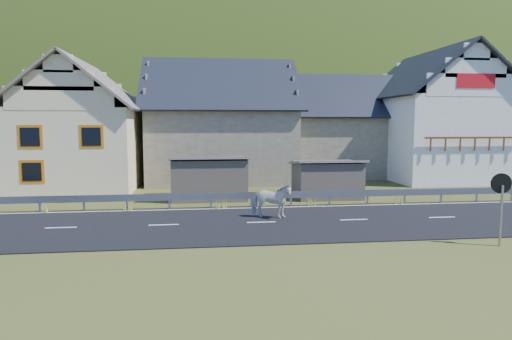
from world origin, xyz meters
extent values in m
plane|color=#3A401A|center=(0.00, 0.00, 0.00)|extent=(160.00, 160.00, 0.00)
cube|color=black|center=(0.00, 0.00, 0.02)|extent=(60.00, 7.00, 0.04)
cube|color=silver|center=(0.00, 0.00, 0.04)|extent=(60.00, 6.60, 0.01)
cube|color=#93969B|center=(0.00, 3.68, 0.58)|extent=(28.00, 0.08, 0.34)
cube|color=#93969B|center=(-10.00, 3.70, 0.35)|extent=(0.10, 0.06, 0.70)
cube|color=#93969B|center=(-8.00, 3.70, 0.35)|extent=(0.10, 0.06, 0.70)
cube|color=#93969B|center=(-6.00, 3.70, 0.35)|extent=(0.10, 0.06, 0.70)
cube|color=#93969B|center=(-4.00, 3.70, 0.35)|extent=(0.10, 0.06, 0.70)
cube|color=#93969B|center=(-2.00, 3.70, 0.35)|extent=(0.10, 0.06, 0.70)
cube|color=#93969B|center=(0.00, 3.70, 0.35)|extent=(0.10, 0.06, 0.70)
cube|color=#93969B|center=(2.00, 3.70, 0.35)|extent=(0.10, 0.06, 0.70)
cube|color=#93969B|center=(4.00, 3.70, 0.35)|extent=(0.10, 0.06, 0.70)
cube|color=#93969B|center=(6.00, 3.70, 0.35)|extent=(0.10, 0.06, 0.70)
cube|color=#93969B|center=(8.00, 3.70, 0.35)|extent=(0.10, 0.06, 0.70)
cube|color=#93969B|center=(10.00, 3.70, 0.35)|extent=(0.10, 0.06, 0.70)
cube|color=#93969B|center=(12.00, 3.70, 0.35)|extent=(0.10, 0.06, 0.70)
cube|color=#93969B|center=(14.00, 3.70, 0.35)|extent=(0.10, 0.06, 0.70)
cube|color=#61574B|center=(-2.00, 6.50, 1.10)|extent=(4.30, 3.30, 2.40)
cube|color=#61574B|center=(4.50, 6.00, 1.00)|extent=(3.80, 2.90, 2.20)
cube|color=#FAEDB8|center=(-10.00, 12.00, 2.50)|extent=(7.00, 9.00, 5.00)
cube|color=#CD6C0D|center=(-11.60, 7.50, 3.40)|extent=(1.30, 0.12, 1.30)
cube|color=#CD6C0D|center=(-8.40, 7.50, 3.40)|extent=(1.30, 0.12, 1.30)
cube|color=#CD6C0D|center=(-11.60, 7.50, 1.50)|extent=(1.30, 0.12, 1.30)
cube|color=gray|center=(-12.00, 13.50, 6.56)|extent=(0.70, 0.70, 2.40)
cube|color=gray|center=(-1.00, 15.00, 2.50)|extent=(10.00, 9.00, 5.00)
cube|color=gray|center=(9.00, 17.00, 2.30)|extent=(9.00, 8.00, 4.60)
cube|color=white|center=(15.00, 14.00, 3.00)|extent=(8.00, 10.00, 6.00)
cube|color=red|center=(15.00, 8.97, 6.80)|extent=(2.60, 0.06, 0.90)
cube|color=brown|center=(15.00, 8.75, 3.20)|extent=(6.80, 0.12, 0.12)
ellipsoid|color=#203C0F|center=(5.00, 180.00, -20.00)|extent=(440.00, 280.00, 260.00)
imported|color=silver|center=(0.54, 0.79, 0.81)|extent=(1.32, 1.98, 1.54)
cylinder|color=#93969B|center=(7.58, -4.47, 1.04)|extent=(0.08, 0.08, 2.09)
cylinder|color=black|center=(7.58, -4.39, 2.14)|extent=(0.69, 0.19, 0.69)
cylinder|color=white|center=(7.58, -4.35, 2.14)|extent=(0.58, 0.15, 0.59)
camera|label=1|loc=(-2.51, -18.48, 4.20)|focal=32.00mm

